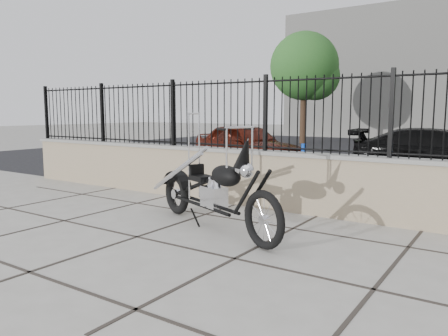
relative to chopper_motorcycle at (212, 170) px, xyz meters
name	(u,v)px	position (x,y,z in m)	size (l,w,h in m)	color
ground_plane	(235,259)	(0.95, -0.89, -0.81)	(90.00, 90.00, 0.00)	#99968E
parking_lot	(429,158)	(0.95, 11.61, -0.81)	(30.00, 30.00, 0.00)	black
retaining_wall	(321,184)	(0.95, 1.61, -0.33)	(14.00, 0.36, 0.96)	gray
iron_fence	(323,115)	(0.95, 1.61, 0.75)	(14.00, 0.08, 1.20)	black
chopper_motorcycle	(212,170)	(0.00, 0.00, 0.00)	(2.70, 0.48, 1.62)	black
car_red	(246,145)	(-3.23, 6.27, -0.18)	(1.50, 3.73, 1.27)	#49130A
car_black	(440,154)	(1.92, 6.79, -0.21)	(1.69, 4.15, 1.21)	black
bollard_a	(303,164)	(-0.47, 4.15, -0.36)	(0.11, 0.11, 0.90)	#0B1FAB
tree_left	(304,63)	(-5.63, 15.81, 3.19)	(3.38, 3.38, 5.71)	#382619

